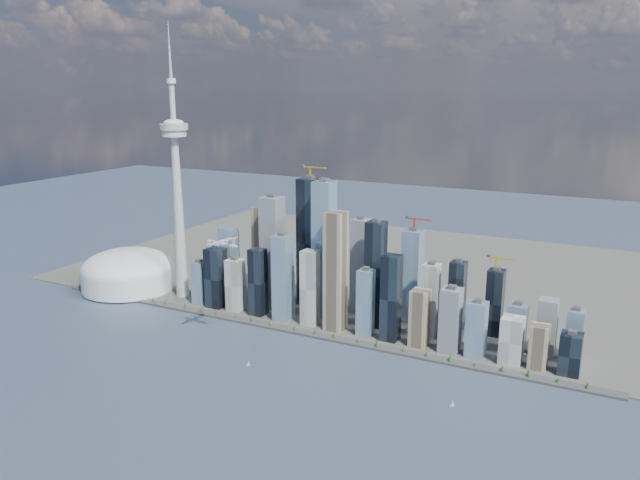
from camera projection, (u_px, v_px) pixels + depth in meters
The scene contains 10 objects.
ground at pixel (208, 389), 914.86m from camera, with size 4000.00×4000.00×0.00m, color #2E4051.
seawall at pixel (292, 330), 1130.33m from camera, with size 1100.00×22.00×4.00m, color #383838.
land at pixel (384, 268), 1519.16m from camera, with size 1400.00×900.00×3.00m, color #4C4C47.
shoreline_trees at pixel (292, 327), 1128.71m from camera, with size 960.53×7.20×8.80m.
skyscraper_cluster at pixel (343, 277), 1158.36m from camera, with size 736.00×142.00×281.37m.
needle_tower at pixel (177, 186), 1259.24m from camera, with size 56.00×56.00×550.50m.
dome_stadium at pixel (128, 272), 1359.67m from camera, with size 200.00×200.00×86.00m.
airplane at pixel (222, 243), 995.68m from camera, with size 66.51×58.91×16.21m.
sailboat_west at pixel (249, 364), 991.85m from camera, with size 6.52×2.75×9.01m.
sailboat_east at pixel (452, 404), 865.97m from camera, with size 6.89×1.94×9.59m.
Camera 1 is at (527.72, -668.60, 431.88)m, focal length 35.00 mm.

